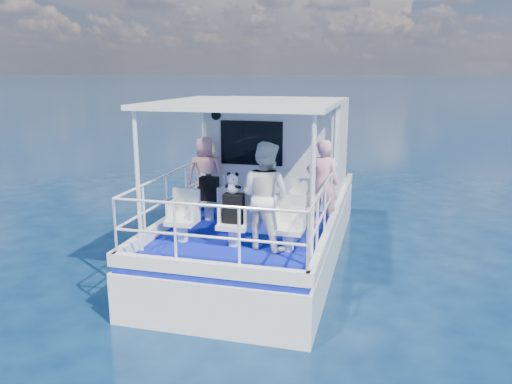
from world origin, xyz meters
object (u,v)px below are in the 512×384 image
backpack_center (234,208)px  passenger_port_fwd (205,173)px  panda (233,183)px  passenger_stbd_aft (265,196)px

backpack_center → passenger_port_fwd: bearing=121.3°
backpack_center → panda: (-0.02, 0.02, 0.41)m
passenger_stbd_aft → backpack_center: passenger_stbd_aft is taller
passenger_port_fwd → backpack_center: passenger_port_fwd is taller
backpack_center → passenger_stbd_aft: bearing=2.5°
backpack_center → panda: size_ratio=1.41×
passenger_port_fwd → passenger_stbd_aft: (1.76, -2.03, 0.12)m
passenger_port_fwd → panda: 2.39m
passenger_port_fwd → panda: (1.23, -2.03, 0.29)m
passenger_port_fwd → backpack_center: bearing=112.7°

